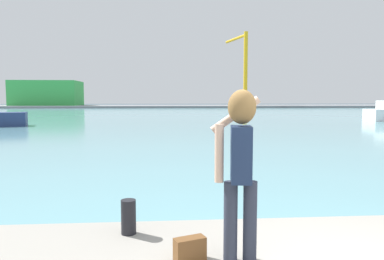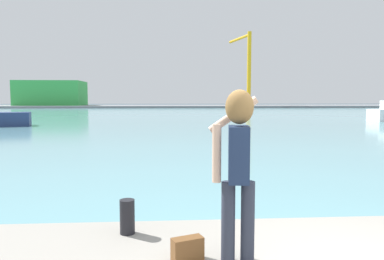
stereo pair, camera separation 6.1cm
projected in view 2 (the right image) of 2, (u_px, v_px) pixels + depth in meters
ground_plane at (180, 114)px, 52.76m from camera, size 220.00×220.00×0.00m
harbor_water at (180, 113)px, 54.74m from camera, size 140.00×100.00×0.02m
far_shore_dock at (175, 106)px, 94.49m from camera, size 140.00×20.00×0.53m
person_photographer at (238, 157)px, 3.58m from camera, size 0.53×0.56×1.74m
handbag at (187, 249)px, 3.66m from camera, size 0.35×0.24×0.24m
harbor_bollard at (127, 217)px, 4.40m from camera, size 0.18×0.18×0.42m
warehouse_left at (51, 93)px, 92.37m from camera, size 16.09×10.46×6.20m
port_crane at (247, 61)px, 91.06m from camera, size 3.64×12.37×18.32m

